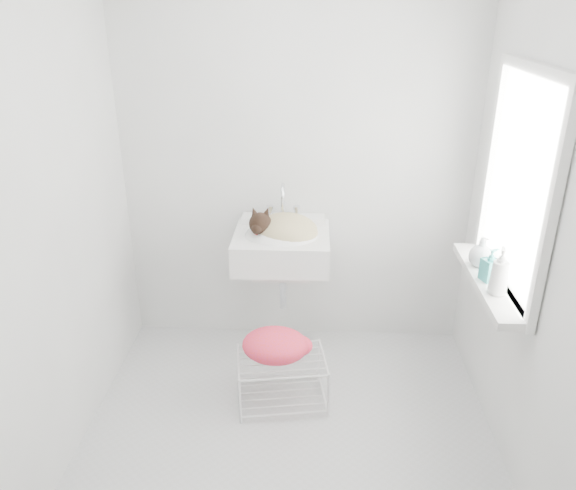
{
  "coord_description": "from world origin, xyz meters",
  "views": [
    {
      "loc": [
        0.11,
        -2.39,
        2.15
      ],
      "look_at": [
        -0.03,
        0.5,
        0.88
      ],
      "focal_mm": 35.0,
      "sensor_mm": 36.0,
      "label": 1
    }
  ],
  "objects_px": {
    "sink": "(282,233)",
    "bottle_b": "(488,280)",
    "wire_rack": "(282,379)",
    "bottle_a": "(496,294)",
    "cat": "(284,229)",
    "bottle_c": "(479,266)"
  },
  "relations": [
    {
      "from": "bottle_c",
      "to": "wire_rack",
      "type": "bearing_deg",
      "value": -174.67
    },
    {
      "from": "cat",
      "to": "bottle_a",
      "type": "xyz_separation_m",
      "value": [
        1.06,
        -0.69,
        -0.04
      ]
    },
    {
      "from": "sink",
      "to": "bottle_b",
      "type": "height_order",
      "value": "sink"
    },
    {
      "from": "bottle_a",
      "to": "sink",
      "type": "bearing_deg",
      "value": 146.82
    },
    {
      "from": "sink",
      "to": "bottle_c",
      "type": "xyz_separation_m",
      "value": [
        1.08,
        -0.4,
        0.0
      ]
    },
    {
      "from": "cat",
      "to": "bottle_b",
      "type": "distance_m",
      "value": 1.2
    },
    {
      "from": "cat",
      "to": "bottle_c",
      "type": "bearing_deg",
      "value": -15.15
    },
    {
      "from": "sink",
      "to": "cat",
      "type": "relative_size",
      "value": 1.39
    },
    {
      "from": "wire_rack",
      "to": "bottle_a",
      "type": "relative_size",
      "value": 2.45
    },
    {
      "from": "sink",
      "to": "wire_rack",
      "type": "bearing_deg",
      "value": -87.09
    },
    {
      "from": "cat",
      "to": "wire_rack",
      "type": "height_order",
      "value": "cat"
    },
    {
      "from": "cat",
      "to": "bottle_a",
      "type": "distance_m",
      "value": 1.27
    },
    {
      "from": "sink",
      "to": "bottle_b",
      "type": "xyz_separation_m",
      "value": [
        1.08,
        -0.56,
        0.0
      ]
    },
    {
      "from": "cat",
      "to": "bottle_b",
      "type": "relative_size",
      "value": 2.44
    },
    {
      "from": "sink",
      "to": "wire_rack",
      "type": "relative_size",
      "value": 1.19
    },
    {
      "from": "sink",
      "to": "bottle_a",
      "type": "distance_m",
      "value": 1.29
    },
    {
      "from": "sink",
      "to": "bottle_b",
      "type": "distance_m",
      "value": 1.22
    },
    {
      "from": "wire_rack",
      "to": "bottle_c",
      "type": "distance_m",
      "value": 1.27
    },
    {
      "from": "bottle_a",
      "to": "bottle_c",
      "type": "xyz_separation_m",
      "value": [
        0.0,
        0.31,
        0.0
      ]
    },
    {
      "from": "bottle_b",
      "to": "bottle_c",
      "type": "bearing_deg",
      "value": 90.0
    },
    {
      "from": "bottle_c",
      "to": "cat",
      "type": "bearing_deg",
      "value": 160.39
    },
    {
      "from": "wire_rack",
      "to": "bottle_c",
      "type": "xyz_separation_m",
      "value": [
        1.05,
        0.1,
        0.7
      ]
    }
  ]
}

